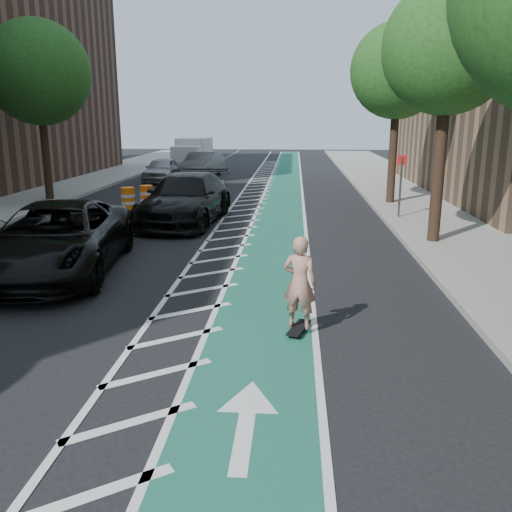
# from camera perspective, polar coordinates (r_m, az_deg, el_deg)

# --- Properties ---
(ground) EXTENTS (120.00, 120.00, 0.00)m
(ground) POSITION_cam_1_polar(r_m,az_deg,el_deg) (10.36, -16.61, -8.09)
(ground) COLOR black
(ground) RESTS_ON ground
(bike_lane) EXTENTS (2.00, 90.00, 0.01)m
(bike_lane) POSITION_cam_1_polar(r_m,az_deg,el_deg) (19.33, 2.27, 2.87)
(bike_lane) COLOR #195A4C
(bike_lane) RESTS_ON ground
(buffer_strip) EXTENTS (1.40, 90.00, 0.01)m
(buffer_strip) POSITION_cam_1_polar(r_m,az_deg,el_deg) (19.43, -2.16, 2.93)
(buffer_strip) COLOR silver
(buffer_strip) RESTS_ON ground
(sidewalk_right) EXTENTS (5.00, 90.00, 0.15)m
(sidewalk_right) POSITION_cam_1_polar(r_m,az_deg,el_deg) (20.20, 21.06, 2.62)
(sidewalk_right) COLOR gray
(sidewalk_right) RESTS_ON ground
(curb_right) EXTENTS (0.12, 90.00, 0.16)m
(curb_right) POSITION_cam_1_polar(r_m,az_deg,el_deg) (19.62, 14.20, 2.83)
(curb_right) COLOR gray
(curb_right) RESTS_ON ground
(curb_left) EXTENTS (0.12, 90.00, 0.16)m
(curb_left) POSITION_cam_1_polar(r_m,az_deg,el_deg) (22.04, -24.89, 3.17)
(curb_left) COLOR gray
(curb_left) RESTS_ON ground
(tree_r_c) EXTENTS (4.20, 4.20, 7.90)m
(tree_r_c) POSITION_cam_1_polar(r_m,az_deg,el_deg) (17.58, 19.47, 19.87)
(tree_r_c) COLOR #382619
(tree_r_c) RESTS_ON ground
(tree_r_d) EXTENTS (4.20, 4.20, 7.90)m
(tree_r_d) POSITION_cam_1_polar(r_m,az_deg,el_deg) (25.38, 14.61, 18.27)
(tree_r_d) COLOR #382619
(tree_r_d) RESTS_ON ground
(tree_l_d) EXTENTS (4.20, 4.20, 7.90)m
(tree_l_d) POSITION_cam_1_polar(r_m,az_deg,el_deg) (27.51, -21.64, 17.41)
(tree_l_d) COLOR #382619
(tree_l_d) RESTS_ON ground
(sign_post) EXTENTS (0.35, 0.08, 2.47)m
(sign_post) POSITION_cam_1_polar(r_m,az_deg,el_deg) (21.46, 14.96, 7.19)
(sign_post) COLOR #4C4C4C
(sign_post) RESTS_ON ground
(skateboard) EXTENTS (0.47, 0.87, 0.11)m
(skateboard) POSITION_cam_1_polar(r_m,az_deg,el_deg) (10.10, 4.52, -7.55)
(skateboard) COLOR black
(skateboard) RESTS_ON ground
(skateboarder) EXTENTS (0.72, 0.58, 1.71)m
(skateboarder) POSITION_cam_1_polar(r_m,az_deg,el_deg) (9.80, 4.62, -2.79)
(skateboarder) COLOR tan
(skateboarder) RESTS_ON skateboard
(suv_near) EXTENTS (3.69, 6.68, 1.77)m
(suv_near) POSITION_cam_1_polar(r_m,az_deg,el_deg) (14.56, -20.27, 1.71)
(suv_near) COLOR black
(suv_near) RESTS_ON ground
(suv_far) EXTENTS (3.02, 6.43, 1.81)m
(suv_far) POSITION_cam_1_polar(r_m,az_deg,el_deg) (20.56, -7.39, 6.01)
(suv_far) COLOR black
(suv_far) RESTS_ON ground
(car_silver) EXTENTS (1.80, 4.39, 1.49)m
(car_silver) POSITION_cam_1_polar(r_m,az_deg,el_deg) (34.18, -9.86, 8.94)
(car_silver) COLOR #9A999E
(car_silver) RESTS_ON ground
(car_grey) EXTENTS (2.42, 5.23, 1.66)m
(car_grey) POSITION_cam_1_polar(r_m,az_deg,el_deg) (36.64, -5.69, 9.56)
(car_grey) COLOR slate
(car_grey) RESTS_ON ground
(box_truck) EXTENTS (2.60, 5.40, 2.20)m
(box_truck) POSITION_cam_1_polar(r_m,az_deg,el_deg) (45.90, -6.69, 10.72)
(box_truck) COLOR white
(box_truck) RESTS_ON ground
(barrel_a) EXTENTS (0.68, 0.68, 0.93)m
(barrel_a) POSITION_cam_1_polar(r_m,az_deg,el_deg) (19.69, -18.05, 3.67)
(barrel_a) COLOR #F4550C
(barrel_a) RESTS_ON ground
(barrel_b) EXTENTS (0.72, 0.72, 0.98)m
(barrel_b) POSITION_cam_1_polar(r_m,az_deg,el_deg) (23.84, -13.32, 5.81)
(barrel_b) COLOR orange
(barrel_b) RESTS_ON ground
(barrel_c) EXTENTS (0.70, 0.70, 0.96)m
(barrel_c) POSITION_cam_1_polar(r_m,az_deg,el_deg) (24.56, -11.45, 6.12)
(barrel_c) COLOR orange
(barrel_c) RESTS_ON ground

